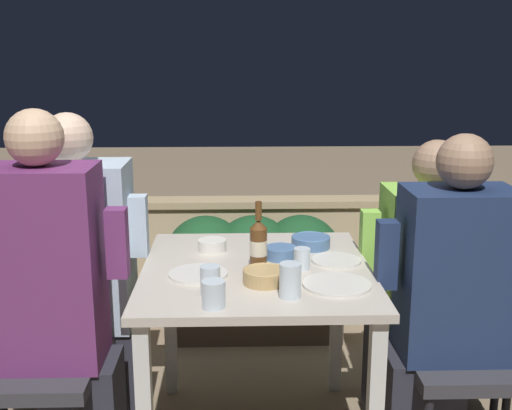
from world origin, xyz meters
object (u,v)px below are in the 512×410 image
(beer_bottle, at_px, (258,245))
(chair_right_near, at_px, (499,330))
(potted_plant, at_px, (507,257))
(person_green_blouse, at_px, (421,285))
(person_navy_jumper, at_px, (445,306))
(person_purple_stripe, at_px, (56,300))
(chair_left_near, at_px, (1,338))
(chair_right_far, at_px, (470,299))
(person_blue_shirt, at_px, (85,276))
(chair_left_far, at_px, (35,304))

(beer_bottle, bearing_deg, chair_right_near, -6.45)
(chair_right_near, distance_m, potted_plant, 1.00)
(person_green_blouse, distance_m, beer_bottle, 0.73)
(chair_right_near, bearing_deg, potted_plant, 65.67)
(chair_right_near, bearing_deg, person_navy_jumper, -180.00)
(person_purple_stripe, bearing_deg, chair_right_near, 0.42)
(person_purple_stripe, relative_size, potted_plant, 1.62)
(person_navy_jumper, distance_m, beer_bottle, 0.70)
(chair_left_near, distance_m, chair_right_far, 1.80)
(person_blue_shirt, relative_size, person_green_blouse, 1.09)
(chair_right_far, distance_m, potted_plant, 0.73)
(chair_right_far, bearing_deg, beer_bottle, -166.80)
(chair_left_near, bearing_deg, chair_left_far, 85.46)
(potted_plant, bearing_deg, chair_left_near, -157.19)
(chair_right_far, bearing_deg, chair_left_near, -170.00)
(person_purple_stripe, distance_m, person_green_blouse, 1.40)
(chair_left_near, bearing_deg, chair_right_far, 10.00)
(person_purple_stripe, distance_m, beer_bottle, 0.73)
(person_blue_shirt, relative_size, chair_right_near, 1.44)
(person_blue_shirt, height_order, person_navy_jumper, person_blue_shirt)
(chair_left_far, xyz_separation_m, person_green_blouse, (1.54, 0.00, 0.06))
(person_navy_jumper, bearing_deg, chair_left_far, 169.03)
(chair_left_near, relative_size, potted_plant, 1.09)
(person_purple_stripe, relative_size, person_navy_jumper, 1.07)
(chair_right_near, relative_size, potted_plant, 1.09)
(person_navy_jumper, xyz_separation_m, person_green_blouse, (0.00, 0.30, -0.03))
(person_purple_stripe, bearing_deg, person_green_blouse, 12.92)
(chair_left_near, height_order, person_purple_stripe, person_purple_stripe)
(chair_left_far, bearing_deg, chair_left_near, -94.54)
(chair_left_far, distance_m, beer_bottle, 0.95)
(chair_right_far, height_order, potted_plant, chair_right_far)
(chair_left_far, height_order, beer_bottle, beer_bottle)
(chair_right_near, height_order, chair_right_far, same)
(person_blue_shirt, distance_m, person_green_blouse, 1.34)
(person_green_blouse, height_order, beer_bottle, person_green_blouse)
(potted_plant, bearing_deg, chair_right_near, -114.33)
(chair_left_far, height_order, chair_right_far, same)
(chair_right_far, distance_m, beer_bottle, 0.94)
(chair_right_near, bearing_deg, chair_left_far, 170.29)
(person_navy_jumper, relative_size, chair_right_far, 1.39)
(person_navy_jumper, distance_m, person_green_blouse, 0.30)
(person_blue_shirt, bearing_deg, chair_left_near, -126.36)
(chair_left_far, distance_m, person_navy_jumper, 1.57)
(person_blue_shirt, bearing_deg, chair_left_far, -180.00)
(chair_left_near, relative_size, person_green_blouse, 0.76)
(person_green_blouse, xyz_separation_m, beer_bottle, (-0.66, -0.20, 0.24))
(beer_bottle, bearing_deg, potted_plant, 32.37)
(chair_left_near, relative_size, person_navy_jumper, 0.72)
(chair_left_near, xyz_separation_m, person_green_blouse, (1.57, 0.31, 0.06))
(chair_left_near, xyz_separation_m, chair_right_far, (1.78, 0.31, 0.00))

